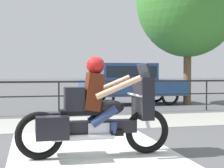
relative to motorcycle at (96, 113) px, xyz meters
name	(u,v)px	position (x,y,z in m)	size (l,w,h in m)	color
ground_plane	(86,155)	(-0.14, 0.14, -0.70)	(120.00, 120.00, 0.00)	#565659
sidewalk_band	(65,123)	(-0.14, 3.54, -0.69)	(44.00, 2.40, 0.01)	#A8A59E
crosswalk_band	(97,157)	(0.00, -0.06, -0.70)	(2.72, 6.00, 0.01)	silver
fence_railing	(59,88)	(-0.14, 5.48, 0.14)	(36.00, 0.05, 1.06)	#232326
motorcycle	(96,113)	(0.00, 0.00, 0.00)	(2.48, 0.76, 1.60)	black
parked_car	(130,81)	(2.97, 8.09, 0.26)	(4.24, 1.64, 1.68)	#284C84
tree_behind_sign	(188,0)	(5.23, 7.55, 3.53)	(4.18, 4.18, 6.54)	brown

